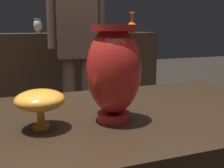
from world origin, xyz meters
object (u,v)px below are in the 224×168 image
vase_tall_behind (40,101)px  visitor_center_back (77,39)px  vase_centerpiece (114,70)px  shelf_vase_right (85,25)px  shelf_vase_center (38,25)px  shelf_vase_far_right (132,26)px

vase_tall_behind → visitor_center_back: (0.46, 1.52, 0.09)m
vase_centerpiece → shelf_vase_right: (0.53, 2.29, 0.13)m
visitor_center_back → vase_tall_behind: bearing=79.7°
shelf_vase_right → shelf_vase_center: 0.53m
shelf_vase_far_right → shelf_vase_right: 0.53m
vase_tall_behind → visitor_center_back: size_ratio=0.08×
shelf_vase_far_right → vase_tall_behind: bearing=-119.8°
vase_centerpiece → visitor_center_back: size_ratio=0.17×
vase_tall_behind → shelf_vase_far_right: 2.53m
shelf_vase_right → vase_tall_behind: bearing=-107.8°
vase_centerpiece → shelf_vase_right: bearing=76.9°
shelf_vase_center → visitor_center_back: bearing=-69.8°
shelf_vase_right → shelf_vase_center: size_ratio=0.97×
shelf_vase_center → visitor_center_back: (0.24, -0.66, -0.11)m
vase_centerpiece → vase_tall_behind: bearing=177.9°
vase_centerpiece → shelf_vase_far_right: size_ratio=1.19×
shelf_vase_far_right → shelf_vase_center: (-1.04, -0.01, 0.01)m
vase_centerpiece → vase_tall_behind: size_ratio=2.07×
vase_tall_behind → visitor_center_back: bearing=73.3°
vase_centerpiece → shelf_vase_far_right: 2.44m
vase_centerpiece → vase_tall_behind: vase_centerpiece is taller
shelf_vase_far_right → shelf_vase_center: 1.04m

